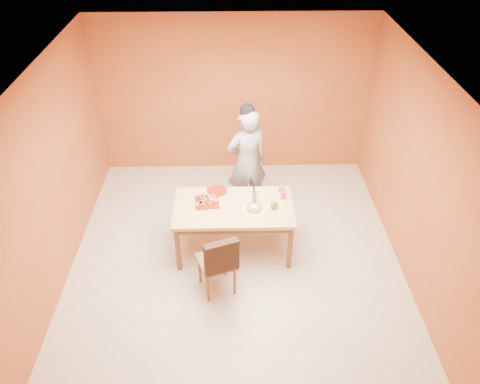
{
  "coord_description": "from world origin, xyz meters",
  "views": [
    {
      "loc": [
        -0.05,
        -4.66,
        4.57
      ],
      "look_at": [
        0.06,
        0.3,
        0.99
      ],
      "focal_mm": 35.0,
      "sensor_mm": 36.0,
      "label": 1
    }
  ],
  "objects_px": {
    "sponge_cake": "(254,208)",
    "magenta_glass": "(283,195)",
    "dining_chair": "(216,261)",
    "pastry_platter": "(207,202)",
    "dining_table": "(234,212)",
    "person": "(247,162)",
    "checker_tin": "(282,189)",
    "egg_ornament": "(274,205)",
    "red_dinner_plate": "(217,191)"
  },
  "relations": [
    {
      "from": "dining_table",
      "to": "magenta_glass",
      "type": "distance_m",
      "value": 0.72
    },
    {
      "from": "person",
      "to": "magenta_glass",
      "type": "relative_size",
      "value": 17.48
    },
    {
      "from": "red_dinner_plate",
      "to": "magenta_glass",
      "type": "distance_m",
      "value": 0.93
    },
    {
      "from": "person",
      "to": "sponge_cake",
      "type": "xyz_separation_m",
      "value": [
        0.07,
        -1.03,
        -0.06
      ]
    },
    {
      "from": "pastry_platter",
      "to": "egg_ornament",
      "type": "xyz_separation_m",
      "value": [
        0.89,
        -0.15,
        0.05
      ]
    },
    {
      "from": "egg_ornament",
      "to": "magenta_glass",
      "type": "relative_size",
      "value": 1.27
    },
    {
      "from": "dining_chair",
      "to": "person",
      "type": "height_order",
      "value": "person"
    },
    {
      "from": "sponge_cake",
      "to": "magenta_glass",
      "type": "bearing_deg",
      "value": 32.17
    },
    {
      "from": "dining_chair",
      "to": "red_dinner_plate",
      "type": "distance_m",
      "value": 1.15
    },
    {
      "from": "sponge_cake",
      "to": "dining_chair",
      "type": "bearing_deg",
      "value": -126.36
    },
    {
      "from": "dining_table",
      "to": "person",
      "type": "distance_m",
      "value": 0.99
    },
    {
      "from": "person",
      "to": "egg_ornament",
      "type": "relative_size",
      "value": 13.8
    },
    {
      "from": "person",
      "to": "sponge_cake",
      "type": "distance_m",
      "value": 1.04
    },
    {
      "from": "dining_chair",
      "to": "pastry_platter",
      "type": "xyz_separation_m",
      "value": [
        -0.13,
        0.85,
        0.28
      ]
    },
    {
      "from": "dining_chair",
      "to": "sponge_cake",
      "type": "relative_size",
      "value": 4.31
    },
    {
      "from": "red_dinner_plate",
      "to": "dining_chair",
      "type": "bearing_deg",
      "value": -89.63
    },
    {
      "from": "egg_ornament",
      "to": "pastry_platter",
      "type": "bearing_deg",
      "value": 158.41
    },
    {
      "from": "checker_tin",
      "to": "magenta_glass",
      "type": "bearing_deg",
      "value": -90.0
    },
    {
      "from": "sponge_cake",
      "to": "magenta_glass",
      "type": "height_order",
      "value": "magenta_glass"
    },
    {
      "from": "dining_table",
      "to": "checker_tin",
      "type": "bearing_deg",
      "value": 27.24
    },
    {
      "from": "egg_ornament",
      "to": "dining_table",
      "type": "bearing_deg",
      "value": 161.64
    },
    {
      "from": "sponge_cake",
      "to": "checker_tin",
      "type": "bearing_deg",
      "value": 47.13
    },
    {
      "from": "dining_table",
      "to": "dining_chair",
      "type": "bearing_deg",
      "value": -106.3
    },
    {
      "from": "dining_chair",
      "to": "egg_ornament",
      "type": "bearing_deg",
      "value": 23.12
    },
    {
      "from": "pastry_platter",
      "to": "red_dinner_plate",
      "type": "xyz_separation_m",
      "value": [
        0.13,
        0.26,
        -0.0
      ]
    },
    {
      "from": "magenta_glass",
      "to": "checker_tin",
      "type": "distance_m",
      "value": 0.18
    },
    {
      "from": "sponge_cake",
      "to": "magenta_glass",
      "type": "distance_m",
      "value": 0.48
    },
    {
      "from": "egg_ornament",
      "to": "checker_tin",
      "type": "bearing_deg",
      "value": 58.2
    },
    {
      "from": "dining_table",
      "to": "dining_chair",
      "type": "distance_m",
      "value": 0.81
    },
    {
      "from": "dining_chair",
      "to": "pastry_platter",
      "type": "distance_m",
      "value": 0.91
    },
    {
      "from": "checker_tin",
      "to": "egg_ornament",
      "type": "bearing_deg",
      "value": -109.86
    },
    {
      "from": "sponge_cake",
      "to": "checker_tin",
      "type": "distance_m",
      "value": 0.6
    },
    {
      "from": "red_dinner_plate",
      "to": "magenta_glass",
      "type": "xyz_separation_m",
      "value": [
        0.91,
        -0.18,
        0.04
      ]
    },
    {
      "from": "egg_ornament",
      "to": "checker_tin",
      "type": "distance_m",
      "value": 0.44
    },
    {
      "from": "pastry_platter",
      "to": "egg_ornament",
      "type": "distance_m",
      "value": 0.9
    },
    {
      "from": "sponge_cake",
      "to": "checker_tin",
      "type": "xyz_separation_m",
      "value": [
        0.41,
        0.44,
        -0.02
      ]
    },
    {
      "from": "dining_chair",
      "to": "checker_tin",
      "type": "bearing_deg",
      "value": 31.11
    },
    {
      "from": "egg_ornament",
      "to": "dining_chair",
      "type": "bearing_deg",
      "value": -148.99
    },
    {
      "from": "red_dinner_plate",
      "to": "sponge_cake",
      "type": "xyz_separation_m",
      "value": [
        0.51,
        -0.44,
        0.03
      ]
    },
    {
      "from": "red_dinner_plate",
      "to": "magenta_glass",
      "type": "height_order",
      "value": "magenta_glass"
    },
    {
      "from": "red_dinner_plate",
      "to": "person",
      "type": "bearing_deg",
      "value": 53.61
    },
    {
      "from": "red_dinner_plate",
      "to": "checker_tin",
      "type": "height_order",
      "value": "checker_tin"
    },
    {
      "from": "pastry_platter",
      "to": "red_dinner_plate",
      "type": "bearing_deg",
      "value": 64.1
    },
    {
      "from": "dining_table",
      "to": "red_dinner_plate",
      "type": "bearing_deg",
      "value": 123.33
    },
    {
      "from": "red_dinner_plate",
      "to": "egg_ornament",
      "type": "relative_size",
      "value": 2.26
    },
    {
      "from": "sponge_cake",
      "to": "egg_ornament",
      "type": "height_order",
      "value": "egg_ornament"
    },
    {
      "from": "dining_table",
      "to": "egg_ornament",
      "type": "height_order",
      "value": "egg_ornament"
    },
    {
      "from": "checker_tin",
      "to": "pastry_platter",
      "type": "bearing_deg",
      "value": -165.96
    },
    {
      "from": "red_dinner_plate",
      "to": "magenta_glass",
      "type": "bearing_deg",
      "value": -11.28
    },
    {
      "from": "dining_chair",
      "to": "pastry_platter",
      "type": "bearing_deg",
      "value": 79.02
    }
  ]
}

